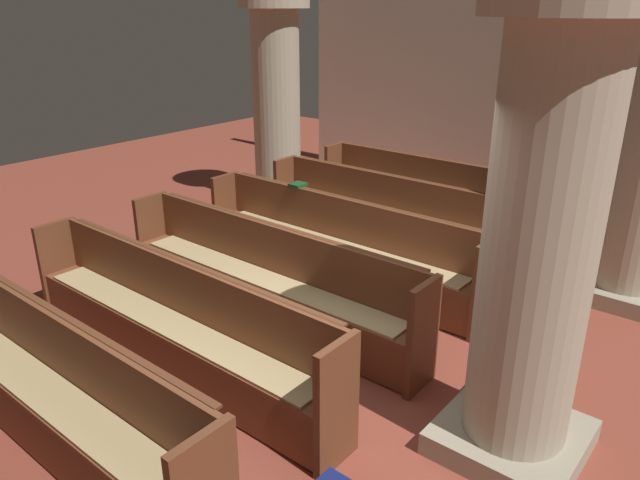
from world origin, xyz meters
The scene contains 12 objects.
ground_plane centered at (0.00, 0.00, 0.00)m, with size 19.20×19.20×0.00m, color brown.
back_wall centered at (0.00, 6.08, 2.25)m, with size 10.00×0.16×4.50m, color silver.
pew_row_0 centered at (-1.12, 3.87, 0.52)m, with size 3.66×0.47×0.99m.
pew_row_1 centered at (-1.12, 2.72, 0.52)m, with size 3.66×0.46×0.99m.
pew_row_2 centered at (-1.12, 1.57, 0.52)m, with size 3.66×0.47×0.99m.
pew_row_3 centered at (-1.12, 0.42, 0.52)m, with size 3.66×0.46×0.99m.
pew_row_4 centered at (-1.12, -0.73, 0.52)m, with size 3.66×0.46×0.99m.
pew_row_5 centered at (-1.12, -1.88, 0.52)m, with size 3.66×0.47×0.99m.
pillar_far_side centered at (-3.75, 3.43, 1.70)m, with size 1.06×1.06×3.26m.
pillar_aisle_rear centered at (1.57, 0.18, 1.70)m, with size 1.05×1.05×3.26m.
lectern centered at (-0.28, 5.05, 0.45)m, with size 0.48×0.45×1.08m.
hymn_book centered at (-1.85, 1.76, 1.00)m, with size 0.17×0.19×0.04m, color #194723.
Camera 1 is at (2.70, -3.40, 3.03)m, focal length 33.42 mm.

